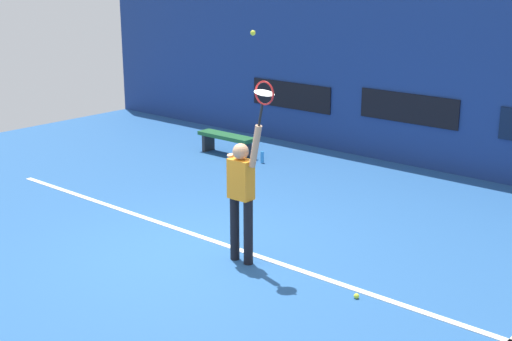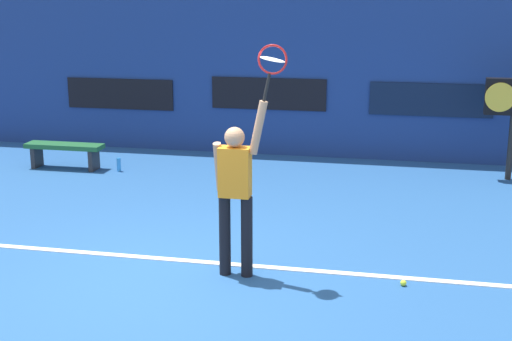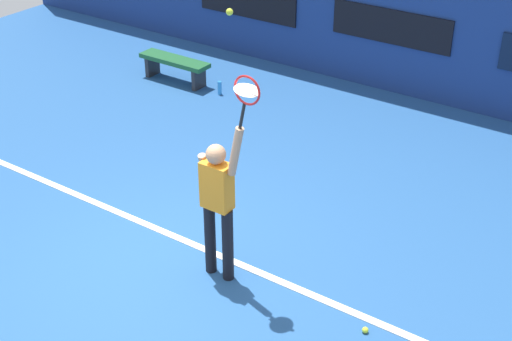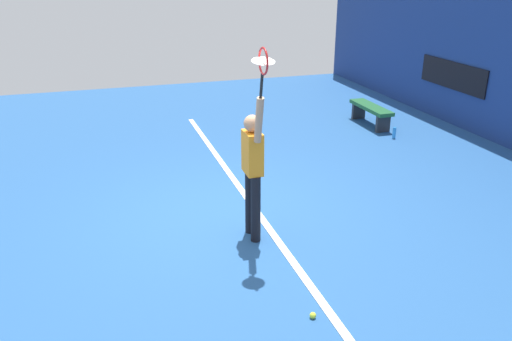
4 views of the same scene
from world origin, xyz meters
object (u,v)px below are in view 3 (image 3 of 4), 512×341
water_bottle (220,88)px  court_bench (175,64)px  tennis_racket (246,93)px  tennis_ball (230,12)px  tennis_player (218,200)px  spare_ball (365,330)px

water_bottle → court_bench: bearing=180.0°
tennis_racket → tennis_ball: bearing=171.6°
tennis_racket → water_bottle: bearing=130.5°
tennis_ball → water_bottle: bearing=128.9°
tennis_player → spare_ball: tennis_player is taller
tennis_player → tennis_racket: tennis_racket is taller
tennis_racket → tennis_ball: tennis_ball is taller
tennis_ball → spare_ball: (1.66, 0.04, -3.11)m
tennis_racket → spare_ball: tennis_racket is taller
court_bench → tennis_racket: bearing=-42.2°
tennis_player → spare_ball: size_ratio=29.22×
tennis_racket → court_bench: bearing=137.8°
water_bottle → spare_ball: water_bottle is taller
tennis_player → spare_ball: 2.09m
court_bench → water_bottle: (1.01, 0.00, -0.22)m
tennis_ball → spare_ball: bearing=1.4°
tennis_ball → spare_ball: 3.53m
tennis_player → court_bench: bearing=135.2°
tennis_player → water_bottle: size_ratio=8.28×
water_bottle → tennis_player: bearing=-52.9°
water_bottle → spare_ball: 6.37m
tennis_racket → tennis_ball: (-0.21, 0.03, 0.77)m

